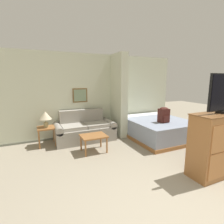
{
  "coord_description": "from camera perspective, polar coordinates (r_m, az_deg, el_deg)",
  "views": [
    {
      "loc": [
        -1.68,
        -1.15,
        1.8
      ],
      "look_at": [
        0.01,
        2.53,
        1.05
      ],
      "focal_mm": 28.0,
      "sensor_mm": 36.0,
      "label": 1
    }
  ],
  "objects": [
    {
      "name": "wall_partition_pillar",
      "position": [
        5.61,
        2.23,
        5.38
      ],
      "size": [
        0.24,
        0.78,
        2.6
      ],
      "color": "beige",
      "rests_on": "ground_plane"
    },
    {
      "name": "couch",
      "position": [
        5.34,
        -8.97,
        -5.74
      ],
      "size": [
        1.76,
        0.84,
        0.89
      ],
      "color": "gray",
      "rests_on": "ground_plane"
    },
    {
      "name": "backpack",
      "position": [
        5.26,
        16.56,
        -0.78
      ],
      "size": [
        0.28,
        0.25,
        0.44
      ],
      "color": "#471E19",
      "rests_on": "bed"
    },
    {
      "name": "bed",
      "position": [
        5.72,
        14.2,
        -5.08
      ],
      "size": [
        1.74,
        2.12,
        0.58
      ],
      "color": "#996033",
      "rests_on": "ground_plane"
    },
    {
      "name": "wall_back",
      "position": [
        5.71,
        -7.41,
        5.33
      ],
      "size": [
        6.2,
        0.16,
        2.6
      ],
      "color": "beige",
      "rests_on": "ground_plane"
    },
    {
      "name": "table_lamp",
      "position": [
        5.05,
        -20.93,
        -1.26
      ],
      "size": [
        0.33,
        0.33,
        0.44
      ],
      "color": "tan",
      "rests_on": "side_table"
    },
    {
      "name": "tv_dresser",
      "position": [
        3.94,
        31.78,
        -8.87
      ],
      "size": [
        1.27,
        0.48,
        1.2
      ],
      "color": "#996033",
      "rests_on": "ground_plane"
    },
    {
      "name": "coffee_table",
      "position": [
        4.45,
        -6.03,
        -8.27
      ],
      "size": [
        0.63,
        0.5,
        0.43
      ],
      "color": "#996033",
      "rests_on": "ground_plane"
    },
    {
      "name": "side_table",
      "position": [
        5.14,
        -20.64,
        -5.53
      ],
      "size": [
        0.47,
        0.47,
        0.52
      ],
      "color": "#996033",
      "rests_on": "ground_plane"
    }
  ]
}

